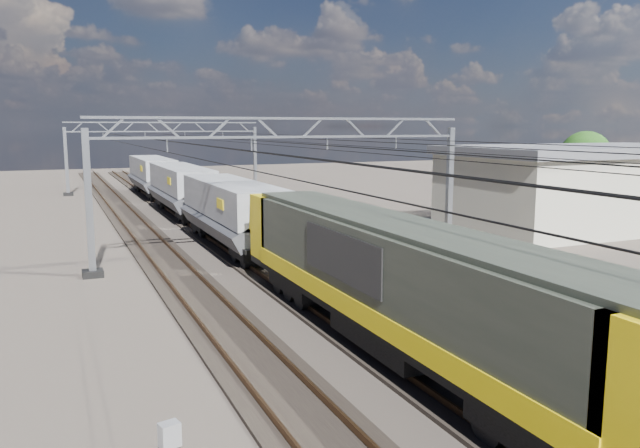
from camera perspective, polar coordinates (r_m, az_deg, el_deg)
name	(u,v)px	position (r m, az deg, el deg)	size (l,w,h in m)	color
ground	(323,276)	(28.12, 0.25, -4.79)	(160.00, 160.00, 0.00)	#2B2620
track_outer_west	(189,288)	(26.35, -11.85, -5.76)	(2.60, 140.00, 0.30)	black
track_loco	(281,279)	(27.38, -3.60, -5.03)	(2.60, 140.00, 0.30)	black
track_inner_east	(362,271)	(28.94, 3.89, -4.27)	(2.60, 140.00, 0.30)	black
track_outer_east	(435,263)	(30.94, 10.50, -3.53)	(2.60, 140.00, 0.30)	black
catenary_gantry_mid	(291,182)	(31.15, -2.70, 3.83)	(19.90, 0.90, 7.11)	gray
catenary_gantry_far	(166,154)	(66.00, -13.91, 6.27)	(19.90, 0.90, 7.11)	gray
overhead_wires	(265,143)	(34.81, -5.08, 7.38)	(12.03, 140.00, 0.53)	black
locomotive	(398,279)	(18.09, 7.11, -5.03)	(2.76, 21.10, 3.62)	black
hopper_wagon_lead	(232,209)	(34.28, -8.05, 1.40)	(3.38, 13.00, 3.25)	black
hopper_wagon_mid	(181,186)	(48.04, -12.57, 3.41)	(3.38, 13.00, 3.25)	black
hopper_wagon_third	(152,173)	(62.00, -15.08, 4.52)	(3.38, 13.00, 3.25)	black
trackside_cabinet	(170,437)	(12.81, -13.59, -18.38)	(0.43, 0.36, 1.12)	gray
industrial_shed	(588,186)	(45.44, 23.28, 3.22)	(18.60, 10.60, 5.40)	#BBB9A4
tree_far	(590,159)	(56.72, 23.45, 5.50)	(4.80, 4.40, 6.29)	#3D231B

